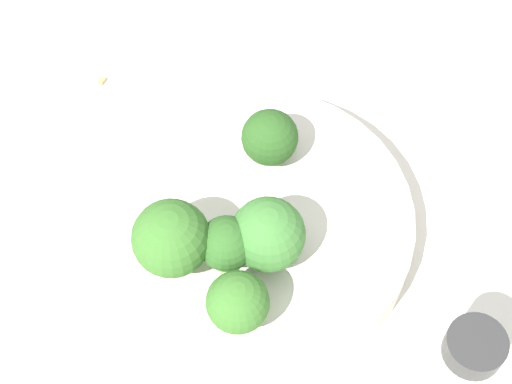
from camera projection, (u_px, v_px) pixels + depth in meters
name	position (u px, v px, depth m)	size (l,w,h in m)	color
ground_plane	(256.00, 238.00, 0.60)	(3.00, 3.00, 0.00)	silver
bowl	(256.00, 227.00, 0.58)	(0.21, 0.21, 0.03)	silver
broccoli_floret_0	(170.00, 237.00, 0.52)	(0.05, 0.05, 0.06)	#84AD66
broccoli_floret_1	(238.00, 303.00, 0.51)	(0.04, 0.04, 0.05)	#8EB770
broccoli_floret_2	(268.00, 235.00, 0.53)	(0.05, 0.05, 0.05)	#8EB770
broccoli_floret_3	(227.00, 245.00, 0.53)	(0.04, 0.04, 0.05)	#7A9E5B
broccoli_floret_4	(270.00, 138.00, 0.57)	(0.04, 0.04, 0.04)	#84AD66
pepper_shaker	(464.00, 364.00, 0.51)	(0.04, 0.04, 0.08)	#B2B7BC
almond_crumb_0	(101.00, 79.00, 0.67)	(0.01, 0.00, 0.01)	tan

